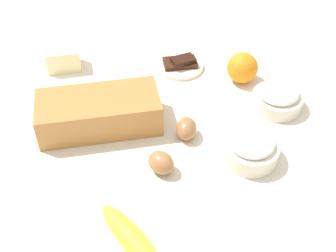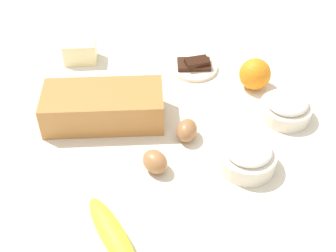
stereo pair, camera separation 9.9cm
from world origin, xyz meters
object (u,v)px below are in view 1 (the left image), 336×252
Objects in this scene: chocolate_plate at (180,65)px; loaf_pan at (99,112)px; butter_block at (63,58)px; flour_bowl at (278,97)px; sugar_bowl at (251,148)px; egg_near_butter at (186,129)px; orange_fruit at (242,68)px; egg_beside_bowl at (161,163)px; banana at (133,240)px.

loaf_pan is at bearing -130.89° from chocolate_plate.
loaf_pan is 3.30× the size of butter_block.
sugar_bowl reaches higher than flour_bowl.
loaf_pan is at bearing -63.94° from butter_block.
egg_near_butter is at bearing -42.00° from butter_block.
orange_fruit is 1.33× the size of egg_beside_bowl.
butter_block reaches higher than banana.
butter_block is (-0.55, 0.19, 0.00)m from flour_bowl.
loaf_pan is 0.35m from banana.
orange_fruit is at bearing -9.01° from butter_block.
loaf_pan is at bearing 104.49° from banana.
orange_fruit reaches higher than loaf_pan.
egg_beside_bowl is at bearing -171.31° from sugar_bowl.
sugar_bowl is 0.20m from egg_beside_bowl.
egg_beside_bowl is (0.14, -0.15, -0.02)m from loaf_pan.
banana is 0.31m from egg_near_butter.
sugar_bowl is at bearing 8.69° from egg_beside_bowl.
loaf_pan is 2.41× the size of sugar_bowl.
egg_beside_bowl reaches higher than chocolate_plate.
egg_near_butter is (0.11, 0.29, 0.00)m from banana.
banana is 3.10× the size of egg_beside_bowl.
chocolate_plate is at bearing 110.63° from sugar_bowl.
butter_block is 1.42× the size of egg_near_butter.
egg_beside_bowl is (-0.29, -0.20, -0.01)m from flour_bowl.
butter_block is 0.69× the size of chocolate_plate.
orange_fruit reaches higher than butter_block.
egg_near_butter is at bearing -156.64° from flour_bowl.
orange_fruit is (0.27, 0.50, 0.02)m from banana.
loaf_pan is 0.21m from egg_beside_bowl.
banana is 0.61m from butter_block.
flour_bowl is 0.25m from egg_near_butter.
sugar_bowl is at bearing 40.86° from banana.
flour_bowl is (0.43, 0.05, -0.01)m from loaf_pan.
loaf_pan is 0.27m from butter_block.
loaf_pan is 4.84× the size of egg_beside_bowl.
chocolate_plate is (-0.23, 0.18, -0.02)m from flour_bowl.
flour_bowl is at bearing -1.64° from loaf_pan.
flour_bowl is 0.35m from egg_beside_bowl.
orange_fruit is at bearing 53.03° from egg_near_butter.
orange_fruit reaches higher than chocolate_plate.
banana is 2.33× the size of orange_fruit.
banana is 1.46× the size of chocolate_plate.
banana is 0.58m from chocolate_plate.
sugar_bowl is 0.33m from banana.
egg_beside_bowl is at bearing -99.04° from chocolate_plate.
orange_fruit reaches higher than egg_beside_bowl.
banana is 0.57m from orange_fruit.
loaf_pan is 0.21m from egg_near_butter.
egg_beside_bowl is 0.47× the size of chocolate_plate.
loaf_pan is 4.69× the size of egg_near_butter.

